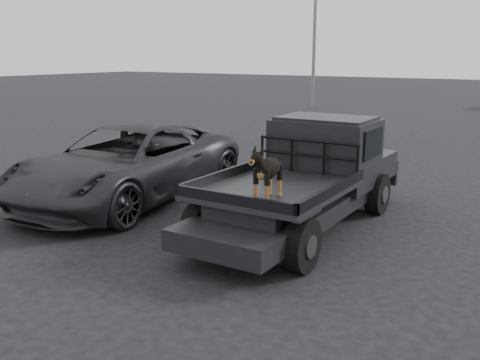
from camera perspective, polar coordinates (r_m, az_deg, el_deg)
The scene contains 6 objects.
ground at distance 7.86m, azimuth 0.80°, elevation -8.26°, with size 120.00×120.00×0.00m, color black.
flatbed_ute at distance 9.07m, azimuth 6.54°, elevation -2.30°, with size 2.00×5.40×0.92m, color black, non-canonical shape.
ute_cab at distance 9.73m, azimuth 9.11°, elevation 4.11°, with size 1.72×1.30×0.88m, color black, non-canonical shape.
headache_rack at distance 9.08m, azimuth 7.21°, elevation 2.46°, with size 1.80×0.08×0.55m, color black, non-canonical shape.
dog at distance 7.42m, azimuth 3.00°, elevation 0.84°, with size 0.32×0.60×0.74m, color black, non-canonical shape.
parked_suv at distance 10.91m, azimuth -11.86°, elevation 1.77°, with size 2.51×5.45×1.51m, color #29292E.
Camera 1 is at (3.79, -6.25, 2.90)m, focal length 40.00 mm.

